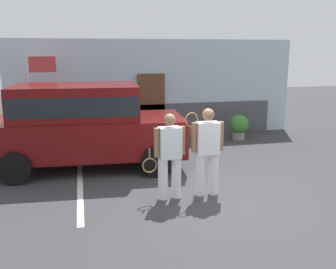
# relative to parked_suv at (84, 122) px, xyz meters

# --- Properties ---
(ground_plane) EXTENTS (40.00, 40.00, 0.00)m
(ground_plane) POSITION_rel_parked_suv_xyz_m (2.44, -2.58, -1.15)
(ground_plane) COLOR #38383A
(parking_stripe_0) EXTENTS (0.12, 4.40, 0.01)m
(parking_stripe_0) POSITION_rel_parked_suv_xyz_m (-0.15, -1.08, -1.14)
(parking_stripe_0) COLOR silver
(parking_stripe_0) RESTS_ON ground_plane
(house_frontage) EXTENTS (9.53, 0.40, 3.20)m
(house_frontage) POSITION_rel_parked_suv_xyz_m (2.44, 3.12, 0.36)
(house_frontage) COLOR silver
(house_frontage) RESTS_ON ground_plane
(parked_suv) EXTENTS (4.72, 2.42, 2.05)m
(parked_suv) POSITION_rel_parked_suv_xyz_m (0.00, 0.00, 0.00)
(parked_suv) COLOR #590C0C
(parked_suv) RESTS_ON ground_plane
(tennis_player_man) EXTENTS (0.89, 0.30, 1.69)m
(tennis_player_man) POSITION_rel_parked_suv_xyz_m (1.57, -2.39, -0.27)
(tennis_player_man) COLOR white
(tennis_player_man) RESTS_ON ground_plane
(tennis_player_woman) EXTENTS (0.79, 0.28, 1.76)m
(tennis_player_woman) POSITION_rel_parked_suv_xyz_m (2.34, -2.37, -0.23)
(tennis_player_woman) COLOR white
(tennis_player_woman) RESTS_ON ground_plane
(potted_plant_by_porch) EXTENTS (0.62, 0.62, 0.81)m
(potted_plant_by_porch) POSITION_rel_parked_suv_xyz_m (4.93, 1.92, -0.70)
(potted_plant_by_porch) COLOR gray
(potted_plant_by_porch) RESTS_ON ground_plane
(flag_pole) EXTENTS (0.80, 0.12, 2.72)m
(flag_pole) POSITION_rel_parked_suv_xyz_m (-1.27, 2.37, 0.76)
(flag_pole) COLOR silver
(flag_pole) RESTS_ON ground_plane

